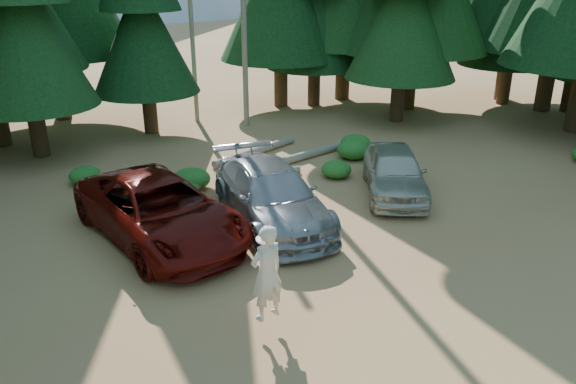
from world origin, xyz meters
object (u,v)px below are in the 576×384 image
object	(u,v)px
silver_minivan_center	(271,195)
frisbee_player	(267,273)
log_mid	(259,173)
log_right	(296,158)
silver_minivan_right	(395,171)
log_left	(256,151)
red_pickup	(159,210)

from	to	relation	value
silver_minivan_center	frisbee_player	xyz separation A→B (m)	(-1.57, -4.90, 0.52)
log_mid	log_right	xyz separation A→B (m)	(1.73, 1.05, 0.03)
frisbee_player	log_mid	xyz separation A→B (m)	(2.23, 8.56, -1.20)
log_right	silver_minivan_right	bearing A→B (deg)	-86.95
log_left	log_right	distance (m)	1.75
red_pickup	log_right	bearing A→B (deg)	21.20
silver_minivan_center	log_right	xyz separation A→B (m)	(2.39, 4.71, -0.65)
frisbee_player	log_right	xyz separation A→B (m)	(3.96, 9.61, -1.17)
frisbee_player	log_right	bearing A→B (deg)	-133.93
frisbee_player	log_left	distance (m)	11.24
silver_minivan_right	frisbee_player	size ratio (longest dim) A/B	2.21
silver_minivan_center	log_left	world-z (taller)	silver_minivan_center
silver_minivan_center	red_pickup	bearing A→B (deg)	178.95
red_pickup	frisbee_player	distance (m)	5.04
silver_minivan_right	red_pickup	bearing A→B (deg)	-151.63
silver_minivan_center	log_mid	bearing A→B (deg)	76.48
red_pickup	log_right	xyz separation A→B (m)	(5.50, 4.84, -0.68)
silver_minivan_center	silver_minivan_right	world-z (taller)	silver_minivan_center
silver_minivan_right	log_mid	bearing A→B (deg)	163.07
red_pickup	silver_minivan_center	distance (m)	3.11
silver_minivan_center	log_left	xyz separation A→B (m)	(1.15, 5.95, -0.65)
log_left	log_right	size ratio (longest dim) A/B	0.90
log_left	log_mid	distance (m)	2.33
frisbee_player	log_left	size ratio (longest dim) A/B	0.47
silver_minivan_center	silver_minivan_right	xyz separation A→B (m)	(4.31, 0.78, -0.05)
red_pickup	silver_minivan_right	world-z (taller)	red_pickup
red_pickup	log_mid	distance (m)	5.39
red_pickup	log_mid	size ratio (longest dim) A/B	2.06
log_mid	log_right	bearing A→B (deg)	34.61
log_left	log_right	world-z (taller)	same
red_pickup	log_left	distance (m)	7.45
red_pickup	log_left	bearing A→B (deg)	34.79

